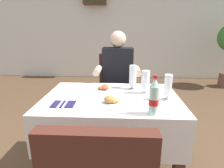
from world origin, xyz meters
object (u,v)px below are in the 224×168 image
object	(u,v)px
beer_glass_right	(168,87)
cola_bottle_primary	(154,98)
main_dining_table	(111,115)
napkin_cutlery_set	(63,104)
seated_diner_far	(117,78)
plate_near_camera	(109,102)
chair_far_diner_seat	(115,88)
beer_glass_middle	(145,81)
plate_far_diner	(106,89)
beer_glass_left	(133,77)

from	to	relation	value
beer_glass_right	cola_bottle_primary	size ratio (longest dim) A/B	0.78
main_dining_table	cola_bottle_primary	world-z (taller)	cola_bottle_primary
main_dining_table	napkin_cutlery_set	size ratio (longest dim) A/B	5.93
seated_diner_far	beer_glass_right	bearing A→B (deg)	-60.26
main_dining_table	plate_near_camera	size ratio (longest dim) A/B	4.73
chair_far_diner_seat	beer_glass_middle	bearing A→B (deg)	-66.85
plate_far_diner	cola_bottle_primary	bearing A→B (deg)	-52.05
beer_glass_right	chair_far_diner_seat	bearing A→B (deg)	118.37
main_dining_table	napkin_cutlery_set	distance (m)	0.44
seated_diner_far	plate_far_diner	world-z (taller)	seated_diner_far
chair_far_diner_seat	napkin_cutlery_set	world-z (taller)	chair_far_diner_seat
seated_diner_far	cola_bottle_primary	xyz separation A→B (m)	(0.26, -0.99, 0.14)
plate_near_camera	napkin_cutlery_set	bearing A→B (deg)	-174.99
beer_glass_right	napkin_cutlery_set	xyz separation A→B (m)	(-0.80, -0.14, -0.10)
main_dining_table	beer_glass_right	bearing A→B (deg)	-6.31
main_dining_table	plate_far_diner	world-z (taller)	plate_far_diner
beer_glass_middle	plate_far_diner	bearing A→B (deg)	174.15
cola_bottle_primary	napkin_cutlery_set	distance (m)	0.67
chair_far_diner_seat	seated_diner_far	xyz separation A→B (m)	(0.04, -0.11, 0.16)
main_dining_table	beer_glass_middle	bearing A→B (deg)	18.90
main_dining_table	beer_glass_left	world-z (taller)	beer_glass_left
plate_near_camera	plate_far_diner	bearing A→B (deg)	99.88
beer_glass_left	beer_glass_right	xyz separation A→B (m)	(0.26, -0.26, -0.01)
chair_far_diner_seat	beer_glass_left	distance (m)	0.67
beer_glass_right	seated_diner_far	bearing A→B (deg)	119.74
plate_far_diner	beer_glass_left	size ratio (longest dim) A/B	1.10
seated_diner_far	beer_glass_middle	bearing A→B (deg)	-65.97
beer_glass_right	cola_bottle_primary	xyz separation A→B (m)	(-0.15, -0.27, 0.01)
main_dining_table	beer_glass_left	xyz separation A→B (m)	(0.19, 0.21, 0.29)
plate_near_camera	main_dining_table	bearing A→B (deg)	87.87
napkin_cutlery_set	plate_near_camera	bearing A→B (deg)	5.01
plate_far_diner	cola_bottle_primary	world-z (taller)	cola_bottle_primary
chair_far_diner_seat	napkin_cutlery_set	bearing A→B (deg)	-109.87
seated_diner_far	cola_bottle_primary	distance (m)	1.04
chair_far_diner_seat	plate_far_diner	bearing A→B (deg)	-95.11
beer_glass_middle	napkin_cutlery_set	world-z (taller)	beer_glass_middle
seated_diner_far	napkin_cutlery_set	distance (m)	0.95
chair_far_diner_seat	plate_near_camera	xyz separation A→B (m)	(-0.01, -0.95, 0.20)
plate_near_camera	beer_glass_middle	distance (m)	0.41
seated_diner_far	beer_glass_right	size ratio (longest dim) A/B	6.03
beer_glass_left	napkin_cutlery_set	size ratio (longest dim) A/B	1.20
chair_far_diner_seat	beer_glass_right	xyz separation A→B (m)	(0.45, -0.83, 0.29)
beer_glass_middle	napkin_cutlery_set	xyz separation A→B (m)	(-0.65, -0.29, -0.10)
beer_glass_left	napkin_cutlery_set	world-z (taller)	beer_glass_left
seated_diner_far	plate_near_camera	size ratio (longest dim) A/B	5.27
beer_glass_middle	beer_glass_right	bearing A→B (deg)	-43.52
beer_glass_left	cola_bottle_primary	distance (m)	0.54
plate_far_diner	beer_glass_right	xyz separation A→B (m)	(0.51, -0.19, 0.09)
chair_far_diner_seat	beer_glass_right	bearing A→B (deg)	-61.63
napkin_cutlery_set	plate_far_diner	bearing A→B (deg)	48.05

